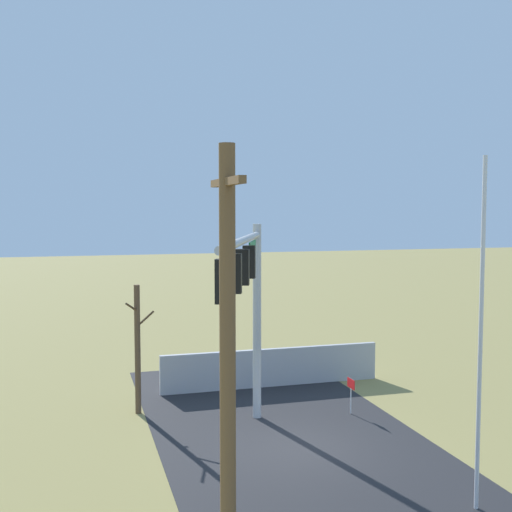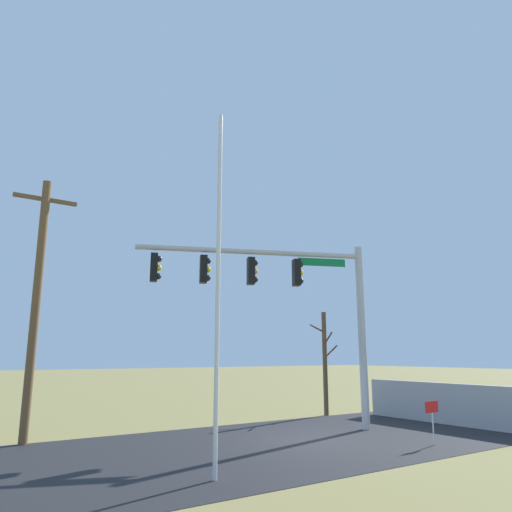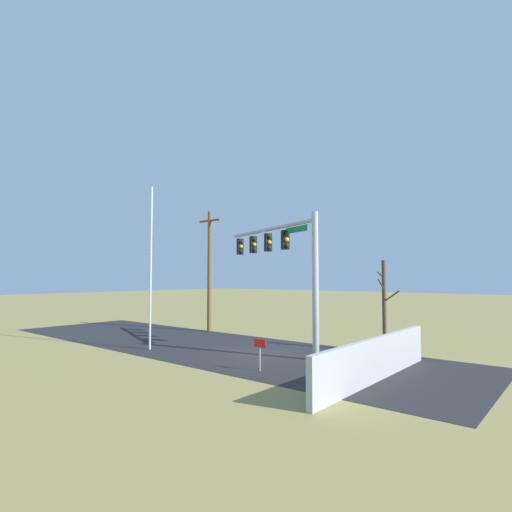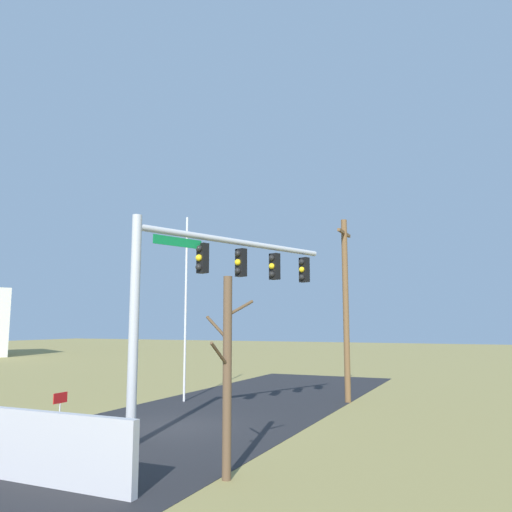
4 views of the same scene
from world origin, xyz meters
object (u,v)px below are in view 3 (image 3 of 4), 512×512
object	(u,v)px
signal_mast	(282,254)
flagpole	(151,267)
utility_pole	(209,269)
open_sign	(260,347)
bare_tree	(384,305)

from	to	relation	value
signal_mast	flagpole	size ratio (longest dim) A/B	0.94
utility_pole	signal_mast	bearing A→B (deg)	-17.58
flagpole	utility_pole	world-z (taller)	flagpole
flagpole	open_sign	xyz separation A→B (m)	(7.12, -0.05, -3.18)
open_sign	bare_tree	bearing A→B (deg)	72.97
flagpole	utility_pole	size ratio (longest dim) A/B	1.02
signal_mast	utility_pole	size ratio (longest dim) A/B	0.96
signal_mast	utility_pole	bearing A→B (deg)	162.42
flagpole	open_sign	bearing A→B (deg)	-0.44
signal_mast	utility_pole	world-z (taller)	utility_pole
flagpole	bare_tree	xyz separation A→B (m)	(9.24, 6.88, -1.82)
flagpole	utility_pole	xyz separation A→B (m)	(-2.68, 6.59, 0.08)
signal_mast	open_sign	size ratio (longest dim) A/B	6.31
bare_tree	open_sign	distance (m)	7.37
utility_pole	open_sign	size ratio (longest dim) A/B	6.56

